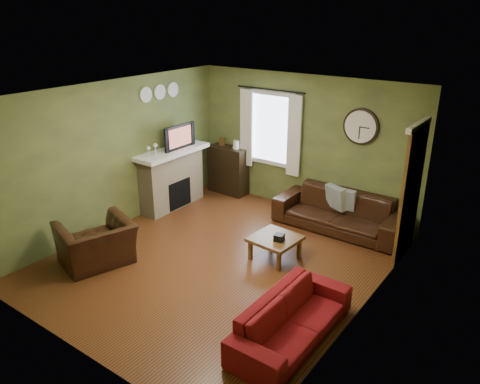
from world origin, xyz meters
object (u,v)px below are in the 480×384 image
Objects in this scene: bookshelf at (228,170)px; armchair at (96,243)px; coffee_table at (275,248)px; sofa_red at (292,319)px; sofa_brown at (339,212)px.

bookshelf reaches higher than armchair.
bookshelf reaches higher than coffee_table.
sofa_red is 3.33m from armchair.
sofa_red is 2.69× the size of coffee_table.
sofa_red is (3.50, -3.36, -0.23)m from bookshelf.
sofa_red is at bearing 111.74° from armchair.
armchair is at bearing 93.89° from sofa_red.
sofa_red is at bearing -43.76° from bookshelf.
sofa_brown is at bearing 77.19° from coffee_table.
armchair is 1.53× the size of coffee_table.
coffee_table is at bearing 37.98° from sofa_red.
sofa_brown is 4.15m from armchair.
coffee_table is at bearing 147.11° from armchair.
bookshelf is at bearing -159.28° from armchair.
sofa_brown is 1.23× the size of sofa_red.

